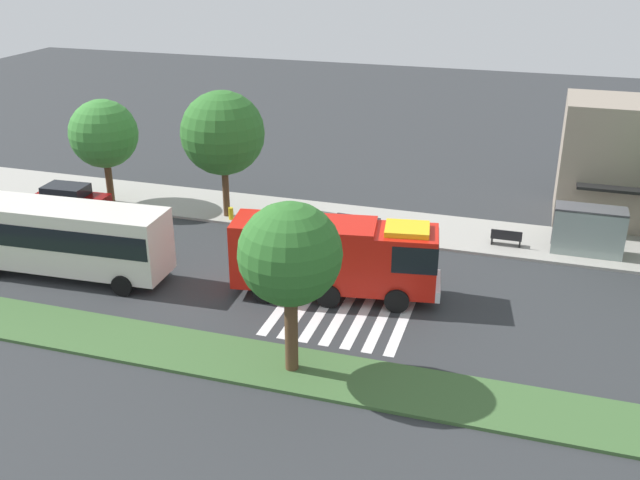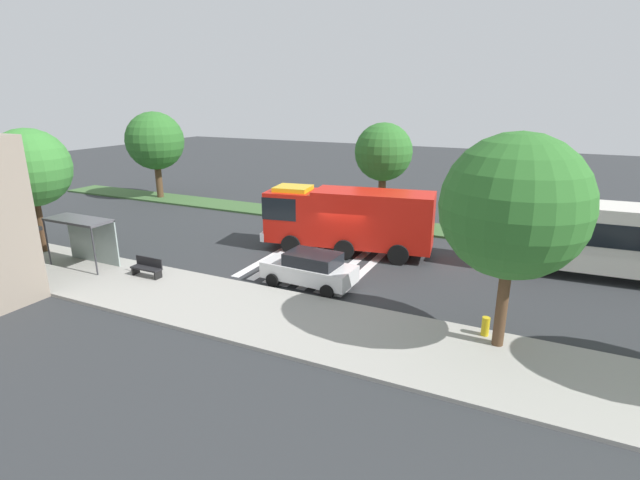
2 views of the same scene
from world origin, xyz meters
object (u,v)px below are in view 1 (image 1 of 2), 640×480
Objects in this scene: bus_stop_shelter at (590,223)px; bench_near_shelter at (506,237)px; fire_truck at (341,255)px; parked_car_mid at (357,235)px; transit_bus at (64,235)px; sidewalk_tree_west at (223,133)px; sidewalk_tree_far_west at (104,134)px; median_tree_far_west at (290,255)px; fire_hydrant at (231,213)px; parked_car_west at (70,199)px.

bus_stop_shelter is 2.19× the size of bench_near_shelter.
fire_truck is 13.37m from bus_stop_shelter.
bus_stop_shelter is (11.45, 2.55, 1.04)m from parked_car_mid.
transit_bus reaches higher than parked_car_mid.
transit_bus reaches higher than bus_stop_shelter.
sidewalk_tree_west reaches higher than bus_stop_shelter.
sidewalk_tree_far_west is 21.74m from median_tree_far_west.
parked_car_mid is at bearing -12.07° from fire_hydrant.
fire_truck is 1.53× the size of sidewalk_tree_far_west.
bench_near_shelter is 0.22× the size of sidewalk_tree_west.
median_tree_far_west reaches higher than fire_truck.
bus_stop_shelter reaches higher than parked_car_mid.
parked_car_mid is (-0.56, 5.21, -1.18)m from fire_truck.
fire_truck is 11.06m from fire_hydrant.
parked_car_west reaches higher than parked_car_mid.
transit_bus is at bearing -147.87° from parked_car_mid.
transit_bus is at bearing -114.22° from sidewalk_tree_west.
fire_truck is 18.42m from sidewalk_tree_far_west.
fire_truck is 12.03m from sidewalk_tree_west.
transit_bus is 25.93m from bus_stop_shelter.
transit_bus reaches higher than parked_car_west.
bus_stop_shelter is 0.48× the size of sidewalk_tree_west.
sidewalk_tree_far_west is (-27.58, -0.36, 2.51)m from bus_stop_shelter.
median_tree_far_west reaches higher than parked_car_mid.
bus_stop_shelter is at bearing 0.74° from sidewalk_tree_far_west.
fire_hydrant is at bearing -177.47° from bus_stop_shelter.
fire_truck is at bearing -39.51° from sidewalk_tree_west.
bus_stop_shelter is at bearing 1.92° from parked_car_west.
parked_car_mid is 0.42× the size of transit_bus.
parked_car_west is at bearing -166.34° from sidewalk_tree_west.
bus_stop_shelter is 27.70m from sidewalk_tree_far_west.
parked_car_west is 0.62× the size of sidewalk_tree_west.
bus_stop_shelter is at bearing 15.29° from parked_car_mid.
sidewalk_tree_west reaches higher than parked_car_west.
parked_car_west reaches higher than bench_near_shelter.
parked_car_west is at bearing 155.11° from fire_truck.
parked_car_mid is 12.45m from median_tree_far_west.
parked_car_west is 0.71× the size of sidewalk_tree_far_west.
parked_car_west is at bearing 146.84° from median_tree_far_west.
sidewalk_tree_west reaches higher than sidewalk_tree_far_west.
bench_near_shelter is (6.89, 7.78, -1.44)m from fire_truck.
sidewalk_tree_west is at bearing -178.65° from bench_near_shelter.
median_tree_far_west is (0.52, -11.77, 4.03)m from parked_car_mid.
fire_truck is 13.79× the size of fire_hydrant.
transit_bus is 6.44× the size of bench_near_shelter.
fire_truck is 2.14× the size of parked_car_west.
parked_car_mid is at bearing -153.36° from transit_bus.
parked_car_mid is 0.69× the size of sidewalk_tree_far_west.
bus_stop_shelter is 19.45m from fire_hydrant.
transit_bus is 10.22m from sidewalk_tree_far_west.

